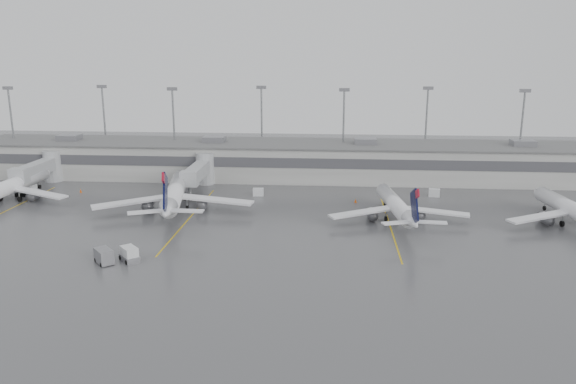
# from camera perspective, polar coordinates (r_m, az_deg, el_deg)

# --- Properties ---
(ground) EXTENTS (260.00, 260.00, 0.00)m
(ground) POSITION_cam_1_polar(r_m,az_deg,el_deg) (75.95, -1.45, -8.08)
(ground) COLOR #4B4B4D
(ground) RESTS_ON ground
(terminal) EXTENTS (152.00, 17.00, 9.45)m
(terminal) POSITION_cam_1_polar(r_m,az_deg,el_deg) (130.46, 1.19, 3.27)
(terminal) COLOR #9C9C97
(terminal) RESTS_ON ground
(light_masts) EXTENTS (142.40, 8.00, 20.60)m
(light_masts) POSITION_cam_1_polar(r_m,az_deg,el_deg) (134.93, 1.35, 7.00)
(light_masts) COLOR gray
(light_masts) RESTS_ON ground
(jet_bridge_left) EXTENTS (4.00, 17.20, 7.00)m
(jet_bridge_left) POSITION_cam_1_polar(r_m,az_deg,el_deg) (134.01, -23.59, 2.24)
(jet_bridge_left) COLOR #A1A3A6
(jet_bridge_left) RESTS_ON ground
(jet_bridge_right) EXTENTS (4.00, 17.20, 7.00)m
(jet_bridge_right) POSITION_cam_1_polar(r_m,az_deg,el_deg) (121.55, -8.86, 2.15)
(jet_bridge_right) COLOR #A1A3A6
(jet_bridge_right) RESTS_ON ground
(stand_markings) EXTENTS (105.25, 40.00, 0.01)m
(stand_markings) POSITION_cam_1_polar(r_m,az_deg,el_deg) (98.49, 0.01, -2.82)
(stand_markings) COLOR #E2B50D
(stand_markings) RESTS_ON ground
(jet_far_left) EXTENTS (26.23, 29.42, 9.52)m
(jet_far_left) POSITION_cam_1_polar(r_m,az_deg,el_deg) (122.91, -26.39, 0.53)
(jet_far_left) COLOR white
(jet_far_left) RESTS_ON ground
(jet_mid_left) EXTENTS (28.68, 32.42, 10.57)m
(jet_mid_left) POSITION_cam_1_polar(r_m,az_deg,el_deg) (104.93, -11.47, -0.19)
(jet_mid_left) COLOR white
(jet_mid_left) RESTS_ON ground
(jet_mid_right) EXTENTS (24.21, 27.28, 8.84)m
(jet_mid_right) POSITION_cam_1_polar(r_m,az_deg,el_deg) (98.85, 10.99, -1.37)
(jet_mid_right) COLOR white
(jet_mid_right) RESTS_ON ground
(jet_far_right) EXTENTS (24.50, 27.61, 8.95)m
(jet_far_right) POSITION_cam_1_polar(r_m,az_deg,el_deg) (105.92, 27.00, -1.62)
(jet_far_right) COLOR white
(jet_far_right) RESTS_ON ground
(baggage_tug) EXTENTS (3.58, 3.68, 2.06)m
(baggage_tug) POSITION_cam_1_polar(r_m,az_deg,el_deg) (82.39, -15.80, -6.22)
(baggage_tug) COLOR silver
(baggage_tug) RESTS_ON ground
(baggage_cart) EXTENTS (3.50, 3.60, 2.06)m
(baggage_cart) POSITION_cam_1_polar(r_m,az_deg,el_deg) (82.41, -18.20, -6.20)
(baggage_cart) COLOR slate
(baggage_cart) RESTS_ON ground
(gse_uld_a) EXTENTS (2.84, 2.41, 1.71)m
(gse_uld_a) POSITION_cam_1_polar(r_m,az_deg,el_deg) (131.25, -24.73, 0.55)
(gse_uld_a) COLOR silver
(gse_uld_a) RESTS_ON ground
(gse_uld_b) EXTENTS (2.23, 1.58, 1.51)m
(gse_uld_b) POSITION_cam_1_polar(r_m,az_deg,el_deg) (114.74, -3.04, -0.00)
(gse_uld_b) COLOR silver
(gse_uld_b) RESTS_ON ground
(gse_uld_c) EXTENTS (2.42, 1.84, 1.56)m
(gse_uld_c) POSITION_cam_1_polar(r_m,az_deg,el_deg) (117.74, 14.64, -0.07)
(gse_uld_c) COLOR silver
(gse_uld_c) RESTS_ON ground
(gse_loader) EXTENTS (3.09, 3.86, 2.09)m
(gse_loader) POSITION_cam_1_polar(r_m,az_deg,el_deg) (119.52, -10.93, 0.47)
(gse_loader) COLOR slate
(gse_loader) RESTS_ON ground
(cone_a) EXTENTS (0.47, 0.47, 0.75)m
(cone_a) POSITION_cam_1_polar(r_m,az_deg,el_deg) (125.04, -20.32, 0.13)
(cone_a) COLOR #F15505
(cone_a) RESTS_ON ground
(cone_b) EXTENTS (0.38, 0.38, 0.61)m
(cone_b) POSITION_cam_1_polar(r_m,az_deg,el_deg) (110.59, -8.44, -0.92)
(cone_b) COLOR #F15505
(cone_b) RESTS_ON ground
(cone_c) EXTENTS (0.49, 0.49, 0.78)m
(cone_c) POSITION_cam_1_polar(r_m,az_deg,el_deg) (110.17, 6.88, -0.88)
(cone_c) COLOR #F15505
(cone_c) RESTS_ON ground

